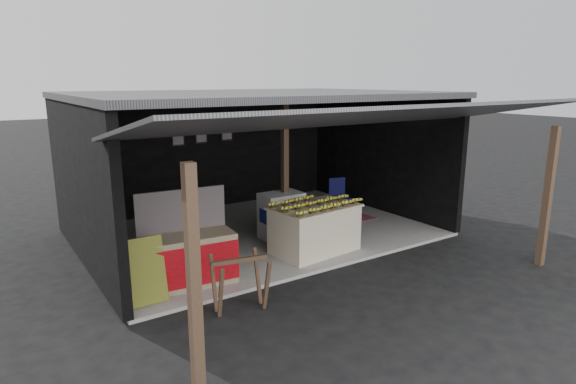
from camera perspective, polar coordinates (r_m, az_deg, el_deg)
ground at (r=8.58m, az=5.03°, el=-9.22°), size 80.00×80.00×0.00m
concrete_slab at (r=10.51m, az=-3.55°, el=-4.76°), size 7.00×5.00×0.06m
shophouse at (r=10.34m, az=-4.59°, el=6.68°), size 7.40×7.29×3.02m
banana_table at (r=9.14m, az=3.18°, el=-4.37°), size 1.71×1.15×0.90m
banana_pile at (r=8.99m, az=3.22°, el=-1.12°), size 1.58×1.04×0.18m
white_crate at (r=9.91m, az=-0.77°, el=-2.80°), size 0.85×0.59×0.95m
neighbor_stall at (r=7.87m, az=-11.76°, el=-7.53°), size 1.51×0.80×1.50m
green_signboard at (r=7.33m, az=-16.86°, el=-9.06°), size 0.66×0.23×0.98m
sawhorse at (r=6.98m, az=-5.73°, el=-10.10°), size 0.84×0.83×0.81m
water_barrel at (r=9.99m, az=5.96°, el=-4.26°), size 0.30×0.30×0.44m
plastic_chair at (r=11.67m, az=5.98°, el=-0.17°), size 0.52×0.52×0.89m
magenta_rug at (r=11.43m, az=6.12°, el=-3.15°), size 1.53×1.05×0.01m
picture_frames at (r=12.14m, az=-10.12°, el=6.67°), size 1.62×0.04×0.46m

